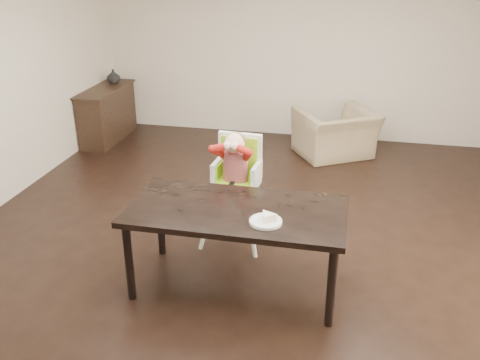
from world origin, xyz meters
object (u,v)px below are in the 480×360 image
object	(u,v)px
dining_table	(236,217)
sideboard	(107,114)
high_chair	(236,165)
armchair	(336,126)

from	to	relation	value
dining_table	sideboard	size ratio (longest dim) A/B	1.43
high_chair	armchair	xyz separation A→B (m)	(0.84, 2.56, -0.36)
sideboard	armchair	bearing A→B (deg)	0.41
dining_table	high_chair	xyz separation A→B (m)	(-0.18, 0.80, 0.13)
armchair	sideboard	xyz separation A→B (m)	(-3.40, -0.02, -0.04)
armchair	high_chair	bearing A→B (deg)	40.37
high_chair	sideboard	bearing A→B (deg)	139.12
dining_table	sideboard	bearing A→B (deg)	129.44
high_chair	sideboard	world-z (taller)	high_chair
dining_table	armchair	xyz separation A→B (m)	(0.66, 3.37, -0.23)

